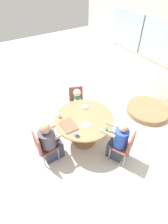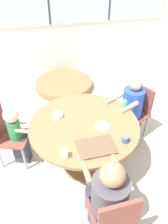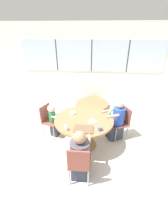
% 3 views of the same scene
% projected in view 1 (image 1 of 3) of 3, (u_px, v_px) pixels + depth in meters
% --- Properties ---
extents(ground_plane, '(16.00, 16.00, 0.00)m').
position_uv_depth(ground_plane, '(84.00, 140.00, 4.42)').
color(ground_plane, beige).
extents(dining_table, '(1.35, 1.35, 0.76)m').
position_uv_depth(dining_table, '(84.00, 123.00, 4.01)').
color(dining_table, olive).
rests_on(dining_table, ground_plane).
extents(chair_for_woman_green_shirt, '(0.53, 0.53, 0.86)m').
position_uv_depth(chair_for_woman_green_shirt, '(126.00, 145.00, 3.65)').
color(chair_for_woman_green_shirt, brown).
rests_on(chair_for_woman_green_shirt, ground_plane).
extents(chair_for_man_blue_shirt, '(0.41, 0.41, 0.86)m').
position_uv_depth(chair_for_man_blue_shirt, '(42.00, 146.00, 3.65)').
color(chair_for_man_blue_shirt, brown).
rests_on(chair_for_man_blue_shirt, ground_plane).
extents(chair_for_toddler, '(0.52, 0.52, 0.86)m').
position_uv_depth(chair_for_toddler, '(77.00, 99.00, 4.84)').
color(chair_for_toddler, brown).
rests_on(chair_for_toddler, ground_plane).
extents(person_woman_green_shirt, '(0.61, 0.50, 1.06)m').
position_uv_depth(person_woman_green_shirt, '(118.00, 143.00, 3.75)').
color(person_woman_green_shirt, '#333847').
rests_on(person_woman_green_shirt, ground_plane).
extents(person_man_blue_shirt, '(0.38, 0.67, 1.07)m').
position_uv_depth(person_man_blue_shirt, '(50.00, 143.00, 3.75)').
color(person_man_blue_shirt, '#333847').
rests_on(person_man_blue_shirt, ground_plane).
extents(person_toddler, '(0.36, 0.27, 0.91)m').
position_uv_depth(person_toddler, '(77.00, 103.00, 4.75)').
color(person_toddler, '#333847').
rests_on(person_toddler, ground_plane).
extents(food_tray_dark, '(0.40, 0.29, 0.02)m').
position_uv_depth(food_tray_dark, '(69.00, 126.00, 3.72)').
color(food_tray_dark, brown).
rests_on(food_tray_dark, dining_table).
extents(coffee_mug, '(0.09, 0.08, 0.08)m').
position_uv_depth(coffee_mug, '(77.00, 135.00, 3.49)').
color(coffee_mug, slate).
rests_on(coffee_mug, dining_table).
extents(sippy_cup, '(0.07, 0.07, 0.16)m').
position_uv_depth(sippy_cup, '(106.00, 129.00, 3.55)').
color(sippy_cup, '#4CA57F').
rests_on(sippy_cup, dining_table).
extents(milk_carton_small, '(0.06, 0.06, 0.10)m').
position_uv_depth(milk_carton_small, '(59.00, 115.00, 3.89)').
color(milk_carton_small, silver).
rests_on(milk_carton_small, dining_table).
extents(bowl_white_shallow, '(0.14, 0.14, 0.04)m').
position_uv_depth(bowl_white_shallow, '(85.00, 107.00, 4.16)').
color(bowl_white_shallow, white).
rests_on(bowl_white_shallow, dining_table).
extents(plate_tortillas, '(0.18, 0.18, 0.01)m').
position_uv_depth(plate_tortillas, '(85.00, 125.00, 3.74)').
color(plate_tortillas, beige).
rests_on(plate_tortillas, dining_table).
extents(folded_table_stack, '(1.24, 1.24, 0.15)m').
position_uv_depth(folded_table_stack, '(148.00, 110.00, 5.16)').
color(folded_table_stack, olive).
rests_on(folded_table_stack, ground_plane).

